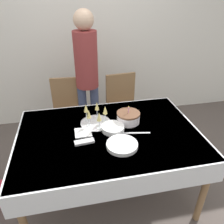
{
  "coord_description": "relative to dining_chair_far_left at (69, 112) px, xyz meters",
  "views": [
    {
      "loc": [
        -0.3,
        -1.61,
        1.96
      ],
      "look_at": [
        0.06,
        0.16,
        0.9
      ],
      "focal_mm": 35.0,
      "sensor_mm": 36.0,
      "label": 1
    }
  ],
  "objects": [
    {
      "name": "ground_plane",
      "position": [
        0.36,
        -0.89,
        -0.53
      ],
      "size": [
        12.0,
        12.0,
        0.0
      ],
      "primitive_type": "plane",
      "color": "#564C47"
    },
    {
      "name": "gift_bag",
      "position": [
        -0.76,
        -0.8,
        -0.41
      ],
      "size": [
        0.27,
        0.16,
        0.23
      ],
      "color": "#CC333F",
      "rests_on": "ground_plane"
    },
    {
      "name": "napkin_pile",
      "position": [
        0.13,
        -0.85,
        0.26
      ],
      "size": [
        0.15,
        0.15,
        0.01
      ],
      "color": "white",
      "rests_on": "dining_table"
    },
    {
      "name": "dining_chair_far_left",
      "position": [
        0.0,
        0.0,
        0.0
      ],
      "size": [
        0.45,
        0.45,
        0.96
      ],
      "color": "olive",
      "rests_on": "ground_plane"
    },
    {
      "name": "plate_stack_main",
      "position": [
        0.43,
        -1.11,
        0.27
      ],
      "size": [
        0.27,
        0.27,
        0.03
      ],
      "color": "white",
      "rests_on": "dining_table"
    },
    {
      "name": "person_standing",
      "position": [
        0.27,
        0.07,
        0.53
      ],
      "size": [
        0.28,
        0.28,
        1.74
      ],
      "color": "#3F4C72",
      "rests_on": "ground_plane"
    },
    {
      "name": "wall_back",
      "position": [
        0.36,
        0.78,
        0.82
      ],
      "size": [
        8.0,
        0.05,
        2.7
      ],
      "color": "silver",
      "rests_on": "ground_plane"
    },
    {
      "name": "champagne_tray",
      "position": [
        0.27,
        -0.7,
        0.33
      ],
      "size": [
        0.3,
        0.3,
        0.18
      ],
      "color": "silver",
      "rests_on": "dining_table"
    },
    {
      "name": "cake_knife",
      "position": [
        0.59,
        -0.94,
        0.25
      ],
      "size": [
        0.3,
        0.07,
        0.0
      ],
      "color": "silver",
      "rests_on": "dining_table"
    },
    {
      "name": "dining_table",
      "position": [
        0.36,
        -0.89,
        0.15
      ],
      "size": [
        1.67,
        1.14,
        0.78
      ],
      "color": "white",
      "rests_on": "ground_plane"
    },
    {
      "name": "fork_pile",
      "position": [
        0.13,
        -0.99,
        0.26
      ],
      "size": [
        0.18,
        0.08,
        0.02
      ],
      "color": "silver",
      "rests_on": "dining_table"
    },
    {
      "name": "plate_stack_dessert",
      "position": [
        0.41,
        -0.86,
        0.28
      ],
      "size": [
        0.21,
        0.21,
        0.05
      ],
      "color": "white",
      "rests_on": "dining_table"
    },
    {
      "name": "birthday_cake",
      "position": [
        0.58,
        -0.75,
        0.3
      ],
      "size": [
        0.23,
        0.23,
        0.18
      ],
      "color": "white",
      "rests_on": "dining_table"
    },
    {
      "name": "dining_chair_far_right",
      "position": [
        0.72,
        -0.0,
        0.0
      ],
      "size": [
        0.46,
        0.46,
        0.96
      ],
      "color": "olive",
      "rests_on": "ground_plane"
    }
  ]
}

